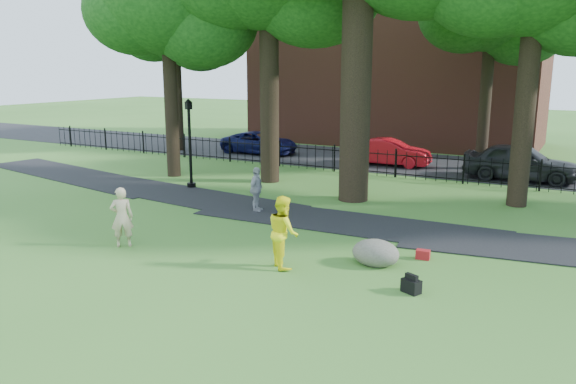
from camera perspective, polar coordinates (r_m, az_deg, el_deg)
The scene contains 15 objects.
ground at distance 15.19m, azimuth -3.43°, elevation -6.17°, with size 120.00×120.00×0.00m, color #376925.
footpath at distance 18.07m, azimuth 5.85°, elevation -3.14°, with size 36.00×2.60×0.03m, color black.
street at distance 29.60m, azimuth 13.21°, elevation 2.78°, with size 80.00×7.00×0.02m, color black.
iron_fence at distance 25.72m, azimuth 10.86°, elevation 2.79°, with size 44.00×0.04×1.20m.
brick_building at distance 38.02m, azimuth 11.05°, elevation 14.07°, with size 18.00×8.00×12.00m, color brown.
woman at distance 16.11m, azimuth -16.52°, elevation -2.46°, with size 0.61×0.40×1.68m, color #CAB28B.
man at distance 13.88m, azimuth -0.48°, elevation -4.05°, with size 0.88×0.69×1.81m, color #FFF615.
pedestrian at distance 19.26m, azimuth -3.23°, elevation 0.26°, with size 0.91×0.38×1.55m, color #9F9FA3.
boulder at distance 14.37m, azimuth 8.90°, elevation -5.93°, with size 1.21×0.91×0.71m, color #6E665C.
lamppost at distance 23.23m, azimuth -9.93°, elevation 4.76°, with size 0.36×0.36×3.65m.
backpack at distance 12.85m, azimuth 12.41°, elevation -9.32°, with size 0.41×0.26×0.31m, color black.
red_bag at distance 15.06m, azimuth 13.55°, elevation -6.20°, with size 0.35×0.22×0.24m, color maroon.
red_sedan at distance 28.77m, azimuth 10.25°, elevation 3.99°, with size 1.42×4.07×1.34m, color red.
navy_van at distance 32.30m, azimuth -2.91°, elevation 5.02°, with size 2.08×4.51×1.25m, color #0C103F.
grey_car at distance 26.57m, azimuth 22.55°, elevation 2.82°, with size 1.91×4.76×1.62m, color black.
Camera 1 is at (7.67, -12.17, 4.89)m, focal length 35.00 mm.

